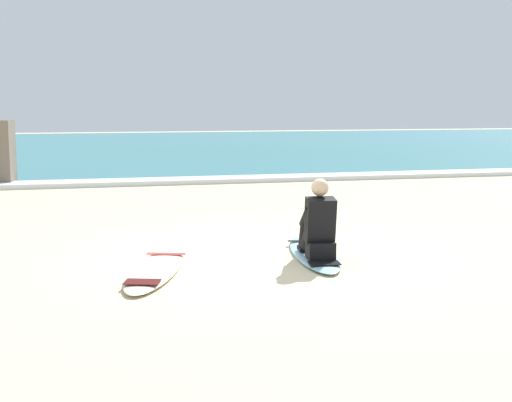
# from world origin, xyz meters

# --- Properties ---
(ground_plane) EXTENTS (80.00, 80.00, 0.00)m
(ground_plane) POSITION_xyz_m (0.00, 0.00, 0.00)
(ground_plane) COLOR beige
(sea) EXTENTS (80.00, 28.00, 0.10)m
(sea) POSITION_xyz_m (0.00, 22.04, 0.05)
(sea) COLOR teal
(sea) RESTS_ON ground
(breaking_foam) EXTENTS (80.00, 0.90, 0.11)m
(breaking_foam) POSITION_xyz_m (0.00, 8.34, 0.06)
(breaking_foam) COLOR white
(breaking_foam) RESTS_ON ground
(surfboard_main) EXTENTS (0.84, 2.25, 0.08)m
(surfboard_main) POSITION_xyz_m (0.90, -0.13, 0.04)
(surfboard_main) COLOR #9ED1E5
(surfboard_main) RESTS_ON ground
(surfer_seated) EXTENTS (0.41, 0.73, 0.95)m
(surfer_seated) POSITION_xyz_m (0.84, -0.46, 0.44)
(surfer_seated) COLOR black
(surfer_seated) RESTS_ON surfboard_main
(surfboard_spare_near) EXTENTS (1.16, 2.30, 0.08)m
(surfboard_spare_near) POSITION_xyz_m (-1.11, -0.48, 0.04)
(surfboard_spare_near) COLOR #EFE5C6
(surfboard_spare_near) RESTS_ON ground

